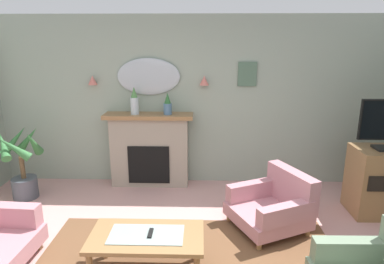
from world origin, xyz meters
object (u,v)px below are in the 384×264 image
at_px(tv_cabinet, 383,181).
at_px(coffee_table, 147,240).
at_px(armchair_beside_couch, 274,204).
at_px(potted_plant_corner_palm, 22,165).
at_px(wall_mirror, 149,77).
at_px(framed_picture, 247,74).
at_px(tv_remote, 151,233).
at_px(mantel_vase_centre, 168,105).
at_px(wall_sconce_right, 204,80).
at_px(fireplace, 150,150).
at_px(wall_sconce_left, 93,80).
at_px(mantel_vase_right, 134,102).

bearing_deg(tv_cabinet, coffee_table, -155.54).
relative_size(armchair_beside_couch, potted_plant_corner_palm, 1.02).
distance_m(wall_mirror, framed_picture, 1.50).
distance_m(armchair_beside_couch, tv_cabinet, 1.56).
bearing_deg(tv_cabinet, tv_remote, -155.37).
distance_m(mantel_vase_centre, wall_sconce_right, 0.66).
bearing_deg(potted_plant_corner_palm, tv_cabinet, -3.62).
bearing_deg(armchair_beside_couch, mantel_vase_centre, 139.26).
distance_m(coffee_table, tv_remote, 0.08).
xyz_separation_m(fireplace, coffee_table, (0.29, -2.17, -0.19)).
xyz_separation_m(wall_sconce_left, tv_cabinet, (4.06, -0.93, -1.21)).
xyz_separation_m(framed_picture, tv_remote, (-1.17, -2.31, -1.30)).
height_order(mantel_vase_right, wall_mirror, wall_mirror).
bearing_deg(fireplace, mantel_vase_centre, -5.39).
height_order(mantel_vase_centre, tv_cabinet, mantel_vase_centre).
bearing_deg(mantel_vase_centre, tv_remote, -89.27).
xyz_separation_m(mantel_vase_centre, potted_plant_corner_palm, (-2.08, -0.50, -0.79)).
distance_m(mantel_vase_right, armchair_beside_couch, 2.49).
distance_m(fireplace, potted_plant_corner_palm, 1.85).
bearing_deg(armchair_beside_couch, tv_remote, -146.46).
bearing_deg(tv_remote, wall_sconce_left, 117.58).
height_order(mantel_vase_right, wall_sconce_right, wall_sconce_right).
relative_size(wall_mirror, tv_remote, 6.00).
bearing_deg(wall_sconce_right, coffee_table, -103.95).
bearing_deg(armchair_beside_couch, wall_sconce_right, 122.82).
bearing_deg(wall_sconce_right, fireplace, -173.84).
bearing_deg(wall_sconce_right, wall_sconce_left, 180.00).
distance_m(wall_sconce_left, coffee_table, 2.83).
height_order(fireplace, tv_remote, fireplace).
height_order(mantel_vase_centre, wall_sconce_left, wall_sconce_left).
bearing_deg(wall_sconce_left, wall_mirror, 3.37).
distance_m(fireplace, mantel_vase_right, 0.80).
bearing_deg(mantel_vase_right, tv_cabinet, -13.37).
height_order(mantel_vase_right, mantel_vase_centre, mantel_vase_right).
xyz_separation_m(mantel_vase_right, tv_remote, (0.53, -2.13, -0.90)).
bearing_deg(mantel_vase_right, coffee_table, -77.15).
xyz_separation_m(framed_picture, tv_cabinet, (1.71, -0.99, -1.30)).
height_order(wall_mirror, framed_picture, wall_mirror).
xyz_separation_m(mantel_vase_right, armchair_beside_couch, (1.91, -1.22, -1.04)).
relative_size(wall_mirror, potted_plant_corner_palm, 0.90).
bearing_deg(tv_cabinet, mantel_vase_right, 166.63).
bearing_deg(wall_sconce_left, fireplace, -6.16).
xyz_separation_m(mantel_vase_centre, armchair_beside_couch, (1.41, -1.22, -1.00)).
distance_m(mantel_vase_centre, framed_picture, 1.29).
bearing_deg(wall_mirror, potted_plant_corner_palm, -159.46).
bearing_deg(mantel_vase_centre, mantel_vase_right, -180.00).
relative_size(wall_sconce_right, tv_remote, 0.88).
height_order(mantel_vase_right, tv_remote, mantel_vase_right).
height_order(coffee_table, armchair_beside_couch, armchair_beside_couch).
height_order(fireplace, armchair_beside_couch, fireplace).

